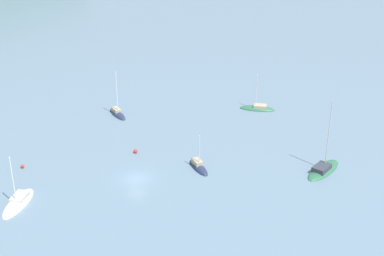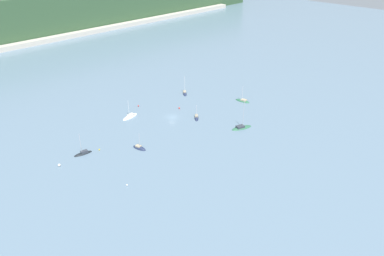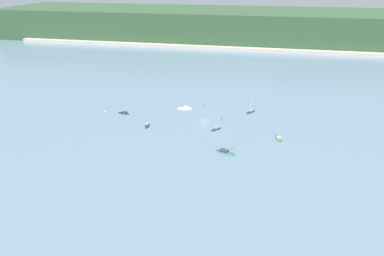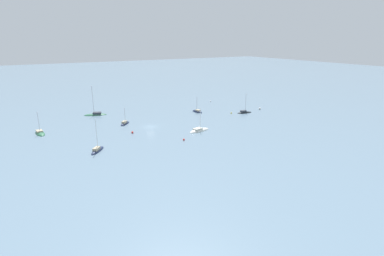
{
  "view_description": "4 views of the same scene",
  "coord_description": "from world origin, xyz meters",
  "px_view_note": "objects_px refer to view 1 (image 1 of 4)",
  "views": [
    {
      "loc": [
        -62.11,
        -31.52,
        39.78
      ],
      "look_at": [
        15.28,
        -3.25,
        2.32
      ],
      "focal_mm": 50.0,
      "sensor_mm": 36.0,
      "label": 1
    },
    {
      "loc": [
        -90.98,
        -100.37,
        66.31
      ],
      "look_at": [
        -4.39,
        -15.55,
        2.48
      ],
      "focal_mm": 35.0,
      "sensor_mm": 36.0,
      "label": 2
    },
    {
      "loc": [
        17.93,
        -123.61,
        61.28
      ],
      "look_at": [
        -2.95,
        -15.11,
        3.78
      ],
      "focal_mm": 28.0,
      "sensor_mm": 36.0,
      "label": 3
    },
    {
      "loc": [
        36.77,
        90.37,
        28.63
      ],
      "look_at": [
        -6.9,
        15.96,
        2.68
      ],
      "focal_mm": 28.0,
      "sensor_mm": 36.0,
      "label": 4
    }
  ],
  "objects_px": {
    "mooring_buoy_1": "(22,166)",
    "mooring_buoy_2": "(135,151)",
    "sailboat_0": "(198,167)",
    "sailboat_5": "(323,170)",
    "sailboat_4": "(257,109)",
    "sailboat_3": "(18,203)",
    "sailboat_6": "(117,114)"
  },
  "relations": [
    {
      "from": "sailboat_4",
      "to": "sailboat_5",
      "type": "xyz_separation_m",
      "value": [
        -20.68,
        -15.3,
        0.06
      ]
    },
    {
      "from": "sailboat_3",
      "to": "mooring_buoy_1",
      "type": "bearing_deg",
      "value": -156.7
    },
    {
      "from": "sailboat_3",
      "to": "mooring_buoy_2",
      "type": "relative_size",
      "value": 12.52
    },
    {
      "from": "sailboat_4",
      "to": "mooring_buoy_2",
      "type": "height_order",
      "value": "sailboat_4"
    },
    {
      "from": "mooring_buoy_1",
      "to": "mooring_buoy_2",
      "type": "distance_m",
      "value": 17.71
    },
    {
      "from": "sailboat_3",
      "to": "sailboat_0",
      "type": "bearing_deg",
      "value": 122.46
    },
    {
      "from": "sailboat_0",
      "to": "sailboat_4",
      "type": "height_order",
      "value": "sailboat_4"
    },
    {
      "from": "sailboat_5",
      "to": "mooring_buoy_2",
      "type": "xyz_separation_m",
      "value": [
        -4.4,
        29.56,
        0.18
      ]
    },
    {
      "from": "sailboat_5",
      "to": "mooring_buoy_2",
      "type": "distance_m",
      "value": 29.89
    },
    {
      "from": "sailboat_6",
      "to": "mooring_buoy_2",
      "type": "xyz_separation_m",
      "value": [
        -13.25,
        -10.15,
        0.2
      ]
    },
    {
      "from": "sailboat_0",
      "to": "mooring_buoy_1",
      "type": "xyz_separation_m",
      "value": [
        -9.27,
        25.54,
        0.17
      ]
    },
    {
      "from": "sailboat_5",
      "to": "mooring_buoy_2",
      "type": "bearing_deg",
      "value": 117.87
    },
    {
      "from": "sailboat_3",
      "to": "sailboat_5",
      "type": "bearing_deg",
      "value": 112.2
    },
    {
      "from": "sailboat_6",
      "to": "mooring_buoy_2",
      "type": "height_order",
      "value": "sailboat_6"
    },
    {
      "from": "sailboat_0",
      "to": "sailboat_6",
      "type": "height_order",
      "value": "sailboat_6"
    },
    {
      "from": "sailboat_4",
      "to": "mooring_buoy_1",
      "type": "distance_m",
      "value": 45.64
    },
    {
      "from": "mooring_buoy_2",
      "to": "sailboat_6",
      "type": "bearing_deg",
      "value": 37.43
    },
    {
      "from": "sailboat_5",
      "to": "mooring_buoy_2",
      "type": "height_order",
      "value": "sailboat_5"
    },
    {
      "from": "sailboat_0",
      "to": "sailboat_5",
      "type": "bearing_deg",
      "value": 62.52
    },
    {
      "from": "sailboat_4",
      "to": "sailboat_5",
      "type": "height_order",
      "value": "sailboat_5"
    },
    {
      "from": "sailboat_4",
      "to": "mooring_buoy_1",
      "type": "relative_size",
      "value": 13.31
    },
    {
      "from": "sailboat_0",
      "to": "sailboat_3",
      "type": "distance_m",
      "value": 26.8
    },
    {
      "from": "sailboat_5",
      "to": "mooring_buoy_1",
      "type": "xyz_separation_m",
      "value": [
        -15.01,
        43.75,
        0.14
      ]
    },
    {
      "from": "sailboat_6",
      "to": "mooring_buoy_2",
      "type": "relative_size",
      "value": 14.3
    },
    {
      "from": "sailboat_6",
      "to": "mooring_buoy_1",
      "type": "xyz_separation_m",
      "value": [
        -23.87,
        4.04,
        0.16
      ]
    },
    {
      "from": "sailboat_4",
      "to": "mooring_buoy_2",
      "type": "bearing_deg",
      "value": 52.87
    },
    {
      "from": "sailboat_0",
      "to": "sailboat_3",
      "type": "relative_size",
      "value": 0.78
    },
    {
      "from": "sailboat_3",
      "to": "sailboat_4",
      "type": "distance_m",
      "value": 49.92
    },
    {
      "from": "sailboat_3",
      "to": "sailboat_4",
      "type": "xyz_separation_m",
      "value": [
        44.44,
        -22.75,
        0.01
      ]
    },
    {
      "from": "sailboat_0",
      "to": "mooring_buoy_2",
      "type": "distance_m",
      "value": 11.44
    },
    {
      "from": "sailboat_4",
      "to": "sailboat_6",
      "type": "relative_size",
      "value": 0.82
    },
    {
      "from": "mooring_buoy_1",
      "to": "sailboat_6",
      "type": "bearing_deg",
      "value": -9.6
    }
  ]
}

